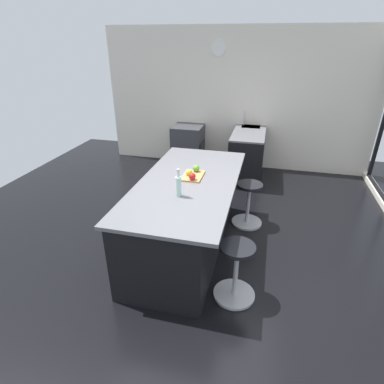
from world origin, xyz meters
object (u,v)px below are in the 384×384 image
(oven_range, at_px, (188,146))
(apple_red, at_px, (192,176))
(stool_middle, at_px, (236,273))
(apple_yellow, at_px, (189,172))
(water_bottle, at_px, (178,186))
(cutting_board, at_px, (193,176))
(apple_green, at_px, (196,168))
(kitchen_island, at_px, (185,214))
(stool_by_window, at_px, (248,205))

(oven_range, bearing_deg, apple_red, 15.76)
(stool_middle, height_order, apple_red, apple_red)
(apple_yellow, bearing_deg, water_bottle, 2.52)
(oven_range, relative_size, water_bottle, 2.77)
(cutting_board, relative_size, water_bottle, 1.15)
(apple_green, distance_m, apple_yellow, 0.15)
(oven_range, relative_size, kitchen_island, 0.37)
(kitchen_island, bearing_deg, apple_red, 96.43)
(cutting_board, relative_size, apple_yellow, 4.50)
(oven_range, height_order, water_bottle, water_bottle)
(oven_range, distance_m, stool_by_window, 2.49)
(cutting_board, bearing_deg, stool_by_window, 131.52)
(stool_by_window, distance_m, apple_red, 1.20)
(water_bottle, bearing_deg, apple_yellow, -177.48)
(oven_range, xyz_separation_m, stool_by_window, (2.03, 1.43, -0.13))
(stool_middle, bearing_deg, apple_green, -146.72)
(oven_range, distance_m, cutting_board, 2.78)
(oven_range, relative_size, cutting_board, 2.40)
(oven_range, relative_size, apple_green, 9.93)
(apple_green, height_order, apple_red, apple_green)
(stool_by_window, bearing_deg, water_bottle, -31.37)
(cutting_board, height_order, apple_yellow, apple_yellow)
(oven_range, distance_m, apple_yellow, 2.80)
(water_bottle, bearing_deg, apple_red, 173.29)
(stool_middle, xyz_separation_m, water_bottle, (-0.34, -0.70, 0.75))
(apple_yellow, xyz_separation_m, apple_red, (0.12, 0.07, 0.00))
(apple_red, bearing_deg, stool_middle, 40.68)
(stool_middle, bearing_deg, kitchen_island, -134.92)
(stool_by_window, distance_m, water_bottle, 1.54)
(cutting_board, bearing_deg, apple_yellow, -67.81)
(cutting_board, xyz_separation_m, water_bottle, (0.55, -0.02, 0.11))
(apple_yellow, bearing_deg, apple_green, 157.97)
(cutting_board, relative_size, apple_red, 4.23)
(apple_red, bearing_deg, apple_yellow, -148.58)
(stool_by_window, height_order, stool_middle, same)
(oven_range, height_order, apple_red, apple_red)
(oven_range, distance_m, stool_middle, 3.80)
(stool_middle, xyz_separation_m, cutting_board, (-0.89, -0.68, 0.64))
(kitchen_island, height_order, stool_middle, kitchen_island)
(cutting_board, bearing_deg, water_bottle, -2.31)
(apple_yellow, distance_m, apple_red, 0.14)
(stool_middle, bearing_deg, cutting_board, -142.83)
(stool_by_window, xyz_separation_m, apple_green, (0.48, -0.66, 0.70))
(stool_middle, bearing_deg, apple_yellow, -140.44)
(stool_by_window, bearing_deg, apple_green, -54.33)
(oven_range, height_order, stool_middle, oven_range)
(apple_green, relative_size, apple_red, 1.03)
(apple_green, height_order, apple_yellow, apple_green)
(oven_range, height_order, cutting_board, cutting_board)
(stool_by_window, relative_size, water_bottle, 2.05)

